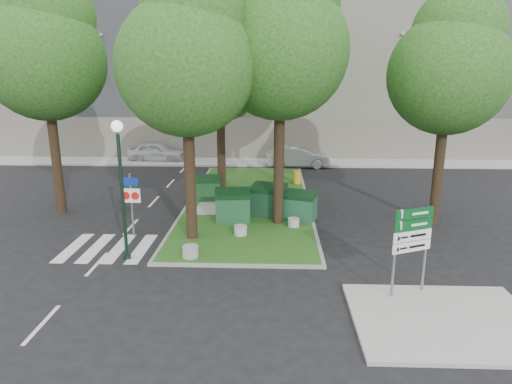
{
  "coord_description": "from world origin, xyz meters",
  "views": [
    {
      "loc": [
        1.75,
        -14.82,
        6.7
      ],
      "look_at": [
        1.09,
        2.7,
        2.0
      ],
      "focal_mm": 32.0,
      "sensor_mm": 36.0,
      "label": 1
    }
  ],
  "objects_px": {
    "tree_median_near_right": "(283,37)",
    "tree_median_mid": "(221,64)",
    "bollard_right": "(294,222)",
    "car_silver": "(298,157)",
    "tree_median_far": "(284,40)",
    "bollard_mid": "(241,230)",
    "bollard_left": "(190,251)",
    "directional_sign": "(412,238)",
    "tree_median_near_left": "(188,53)",
    "dumpster_a": "(208,188)",
    "traffic_sign_pole": "(131,196)",
    "dumpster_d": "(300,206)",
    "dumpster_c": "(269,200)",
    "tree_street_right": "(451,63)",
    "dumpster_b": "(233,206)",
    "car_white": "(157,152)",
    "street_lamp": "(121,174)",
    "litter_bin": "(297,177)",
    "tree_street_left": "(46,48)"
  },
  "relations": [
    {
      "from": "bollard_left",
      "to": "traffic_sign_pole",
      "type": "distance_m",
      "value": 3.92
    },
    {
      "from": "dumpster_b",
      "to": "car_white",
      "type": "relative_size",
      "value": 0.39
    },
    {
      "from": "tree_median_near_left",
      "to": "dumpster_c",
      "type": "bearing_deg",
      "value": 45.38
    },
    {
      "from": "dumpster_a",
      "to": "dumpster_c",
      "type": "xyz_separation_m",
      "value": [
        3.2,
        -2.51,
        0.1
      ]
    },
    {
      "from": "bollard_mid",
      "to": "car_silver",
      "type": "bearing_deg",
      "value": 77.9
    },
    {
      "from": "dumpster_c",
      "to": "traffic_sign_pole",
      "type": "relative_size",
      "value": 0.69
    },
    {
      "from": "traffic_sign_pole",
      "to": "bollard_right",
      "type": "bearing_deg",
      "value": 13.2
    },
    {
      "from": "bollard_right",
      "to": "car_silver",
      "type": "bearing_deg",
      "value": 86.39
    },
    {
      "from": "tree_street_right",
      "to": "dumpster_b",
      "type": "relative_size",
      "value": 6.05
    },
    {
      "from": "car_white",
      "to": "dumpster_a",
      "type": "bearing_deg",
      "value": -149.99
    },
    {
      "from": "bollard_right",
      "to": "car_silver",
      "type": "xyz_separation_m",
      "value": [
        0.83,
        13.12,
        0.44
      ]
    },
    {
      "from": "bollard_mid",
      "to": "street_lamp",
      "type": "relative_size",
      "value": 0.11
    },
    {
      "from": "litter_bin",
      "to": "street_lamp",
      "type": "distance_m",
      "value": 13.41
    },
    {
      "from": "dumpster_d",
      "to": "bollard_mid",
      "type": "xyz_separation_m",
      "value": [
        -2.56,
        -2.13,
        -0.43
      ]
    },
    {
      "from": "tree_median_near_right",
      "to": "bollard_left",
      "type": "distance_m",
      "value": 9.28
    },
    {
      "from": "directional_sign",
      "to": "tree_median_mid",
      "type": "bearing_deg",
      "value": 98.32
    },
    {
      "from": "tree_median_near_right",
      "to": "tree_median_mid",
      "type": "relative_size",
      "value": 1.15
    },
    {
      "from": "bollard_right",
      "to": "street_lamp",
      "type": "height_order",
      "value": "street_lamp"
    },
    {
      "from": "tree_median_near_right",
      "to": "tree_street_left",
      "type": "relative_size",
      "value": 1.04
    },
    {
      "from": "tree_median_mid",
      "to": "bollard_mid",
      "type": "height_order",
      "value": "tree_median_mid"
    },
    {
      "from": "dumpster_b",
      "to": "litter_bin",
      "type": "bearing_deg",
      "value": 59.8
    },
    {
      "from": "dumpster_c",
      "to": "tree_median_near_right",
      "type": "bearing_deg",
      "value": -46.07
    },
    {
      "from": "tree_median_near_left",
      "to": "dumpster_a",
      "type": "distance_m",
      "value": 8.6
    },
    {
      "from": "street_lamp",
      "to": "directional_sign",
      "type": "bearing_deg",
      "value": -14.91
    },
    {
      "from": "traffic_sign_pole",
      "to": "car_silver",
      "type": "relative_size",
      "value": 0.59
    },
    {
      "from": "bollard_left",
      "to": "litter_bin",
      "type": "relative_size",
      "value": 0.75
    },
    {
      "from": "bollard_right",
      "to": "car_silver",
      "type": "height_order",
      "value": "car_silver"
    },
    {
      "from": "tree_median_mid",
      "to": "bollard_left",
      "type": "relative_size",
      "value": 17.19
    },
    {
      "from": "litter_bin",
      "to": "car_silver",
      "type": "distance_m",
      "value": 5.39
    },
    {
      "from": "dumpster_b",
      "to": "street_lamp",
      "type": "bearing_deg",
      "value": -136.12
    },
    {
      "from": "tree_median_near_right",
      "to": "dumpster_c",
      "type": "height_order",
      "value": "tree_median_near_right"
    },
    {
      "from": "dumpster_c",
      "to": "bollard_mid",
      "type": "distance_m",
      "value": 2.96
    },
    {
      "from": "bollard_mid",
      "to": "car_silver",
      "type": "height_order",
      "value": "car_silver"
    },
    {
      "from": "tree_street_right",
      "to": "traffic_sign_pole",
      "type": "distance_m",
      "value": 14.3
    },
    {
      "from": "tree_median_far",
      "to": "tree_street_left",
      "type": "relative_size",
      "value": 1.08
    },
    {
      "from": "tree_median_mid",
      "to": "dumpster_b",
      "type": "bearing_deg",
      "value": -78.77
    },
    {
      "from": "dumpster_b",
      "to": "directional_sign",
      "type": "relative_size",
      "value": 0.62
    },
    {
      "from": "bollard_mid",
      "to": "car_white",
      "type": "relative_size",
      "value": 0.12
    },
    {
      "from": "dumpster_d",
      "to": "tree_street_right",
      "type": "bearing_deg",
      "value": 20.46
    },
    {
      "from": "dumpster_c",
      "to": "dumpster_d",
      "type": "height_order",
      "value": "dumpster_c"
    },
    {
      "from": "tree_median_near_right",
      "to": "dumpster_c",
      "type": "xyz_separation_m",
      "value": [
        -0.53,
        1.01,
        -7.15
      ]
    },
    {
      "from": "tree_median_near_right",
      "to": "traffic_sign_pole",
      "type": "xyz_separation_m",
      "value": [
        -6.11,
        -1.69,
        -6.27
      ]
    },
    {
      "from": "traffic_sign_pole",
      "to": "tree_median_near_right",
      "type": "bearing_deg",
      "value": 18.8
    },
    {
      "from": "tree_median_mid",
      "to": "dumpster_c",
      "type": "distance_m",
      "value": 7.49
    },
    {
      "from": "tree_median_mid",
      "to": "car_white",
      "type": "relative_size",
      "value": 2.31
    },
    {
      "from": "dumpster_c",
      "to": "street_lamp",
      "type": "bearing_deg",
      "value": -118.88
    },
    {
      "from": "tree_street_right",
      "to": "bollard_right",
      "type": "xyz_separation_m",
      "value": [
        -6.42,
        -1.03,
        -6.68
      ]
    },
    {
      "from": "tree_median_far",
      "to": "bollard_mid",
      "type": "distance_m",
      "value": 12.32
    },
    {
      "from": "bollard_right",
      "to": "bollard_mid",
      "type": "relative_size",
      "value": 0.93
    },
    {
      "from": "litter_bin",
      "to": "traffic_sign_pole",
      "type": "distance_m",
      "value": 11.54
    }
  ]
}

